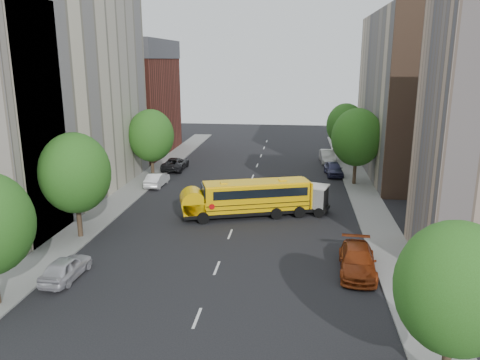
% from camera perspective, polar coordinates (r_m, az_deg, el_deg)
% --- Properties ---
extents(ground, '(120.00, 120.00, 0.00)m').
position_cam_1_polar(ground, '(37.68, -0.78, -5.54)').
color(ground, black).
rests_on(ground, ground).
extents(sidewalk_left, '(3.00, 80.00, 0.12)m').
position_cam_1_polar(sidewalk_left, '(45.13, -14.54, -2.52)').
color(sidewalk_left, slate).
rests_on(sidewalk_left, ground).
extents(sidewalk_right, '(3.00, 80.00, 0.12)m').
position_cam_1_polar(sidewalk_right, '(42.61, 15.70, -3.61)').
color(sidewalk_right, slate).
rests_on(sidewalk_right, ground).
extents(lane_markings, '(0.15, 64.00, 0.01)m').
position_cam_1_polar(lane_markings, '(47.13, 0.86, -1.39)').
color(lane_markings, silver).
rests_on(lane_markings, ground).
extents(building_left_cream, '(10.00, 26.00, 20.00)m').
position_cam_1_polar(building_left_cream, '(47.07, -22.37, 9.89)').
color(building_left_cream, beige).
rests_on(building_left_cream, ground).
extents(building_left_redbrick, '(10.00, 15.00, 13.00)m').
position_cam_1_polar(building_left_redbrick, '(67.37, -12.99, 8.68)').
color(building_left_redbrick, maroon).
rests_on(building_left_redbrick, ground).
extents(building_right_far, '(10.00, 22.00, 18.00)m').
position_cam_1_polar(building_right_far, '(56.76, 20.70, 9.64)').
color(building_right_far, '#B9A790').
rests_on(building_right_far, ground).
extents(building_right_sidewall, '(10.10, 0.30, 18.00)m').
position_cam_1_polar(building_right_sidewall, '(46.17, 23.83, 8.43)').
color(building_right_sidewall, brown).
rests_on(building_right_sidewall, ground).
extents(street_tree_1, '(5.12, 5.12, 7.90)m').
position_cam_1_polar(street_tree_1, '(35.76, -19.47, 0.80)').
color(street_tree_1, '#38281C').
rests_on(street_tree_1, ground).
extents(street_tree_2, '(4.99, 4.99, 7.71)m').
position_cam_1_polar(street_tree_2, '(52.19, -10.79, 5.34)').
color(street_tree_2, '#38281C').
rests_on(street_tree_2, ground).
extents(street_tree_3, '(4.61, 4.61, 7.11)m').
position_cam_1_polar(street_tree_3, '(20.03, 24.79, -11.91)').
color(street_tree_3, '#38281C').
rests_on(street_tree_3, ground).
extents(street_tree_4, '(5.25, 5.25, 8.10)m').
position_cam_1_polar(street_tree_4, '(50.08, 14.05, 5.07)').
color(street_tree_4, '#38281C').
rests_on(street_tree_4, ground).
extents(street_tree_5, '(4.86, 4.86, 7.51)m').
position_cam_1_polar(street_tree_5, '(61.93, 12.74, 6.54)').
color(street_tree_5, '#38281C').
rests_on(street_tree_5, ground).
extents(school_bus, '(11.08, 5.68, 3.07)m').
position_cam_1_polar(school_bus, '(39.28, 0.78, -2.06)').
color(school_bus, black).
rests_on(school_bus, ground).
extents(safari_truck, '(6.12, 3.59, 2.48)m').
position_cam_1_polar(safari_truck, '(41.13, 6.82, -1.99)').
color(safari_truck, black).
rests_on(safari_truck, ground).
extents(parked_car_0, '(1.84, 4.25, 1.43)m').
position_cam_1_polar(parked_car_0, '(30.58, -20.47, -9.99)').
color(parked_car_0, '#BDBBC3').
rests_on(parked_car_0, ground).
extents(parked_car_1, '(1.64, 4.33, 1.41)m').
position_cam_1_polar(parked_car_1, '(49.74, -10.08, 0.07)').
color(parked_car_1, white).
rests_on(parked_car_1, ground).
extents(parked_car_2, '(2.49, 5.34, 1.48)m').
position_cam_1_polar(parked_car_2, '(56.81, -7.89, 2.00)').
color(parked_car_2, black).
rests_on(parked_car_2, ground).
extents(parked_car_3, '(2.53, 5.52, 1.57)m').
position_cam_1_polar(parked_car_3, '(30.39, 14.12, -9.49)').
color(parked_car_3, maroon).
rests_on(parked_car_3, ground).
extents(parked_car_4, '(2.19, 4.64, 1.53)m').
position_cam_1_polar(parked_car_4, '(54.54, 11.34, 1.35)').
color(parked_car_4, '#313356').
rests_on(parked_car_4, ground).
extents(parked_car_5, '(1.98, 4.97, 1.61)m').
position_cam_1_polar(parked_car_5, '(61.26, 10.59, 2.86)').
color(parked_car_5, '#A09F9B').
rests_on(parked_car_5, ground).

